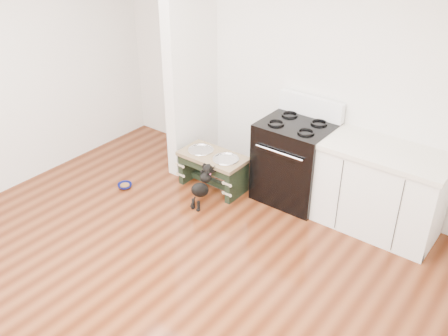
% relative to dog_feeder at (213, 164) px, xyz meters
% --- Properties ---
extents(ground, '(5.00, 5.00, 0.00)m').
position_rel_dog_feeder_xyz_m(ground, '(0.60, -1.77, -0.31)').
color(ground, '#431B0C').
rests_on(ground, ground).
extents(room_shell, '(5.00, 5.00, 5.00)m').
position_rel_dog_feeder_xyz_m(room_shell, '(0.60, -1.77, 1.31)').
color(room_shell, silver).
rests_on(room_shell, ground).
extents(partition_wall, '(0.15, 0.80, 2.70)m').
position_rel_dog_feeder_xyz_m(partition_wall, '(-0.58, 0.33, 1.04)').
color(partition_wall, silver).
rests_on(partition_wall, ground).
extents(oven_range, '(0.76, 0.69, 1.14)m').
position_rel_dog_feeder_xyz_m(oven_range, '(0.85, 0.39, 0.17)').
color(oven_range, black).
rests_on(oven_range, ground).
extents(cabinet_run, '(1.24, 0.64, 0.91)m').
position_rel_dog_feeder_xyz_m(cabinet_run, '(1.83, 0.41, 0.15)').
color(cabinet_run, white).
rests_on(cabinet_run, ground).
extents(dog_feeder, '(0.79, 0.42, 0.45)m').
position_rel_dog_feeder_xyz_m(dog_feeder, '(0.00, 0.00, 0.00)').
color(dog_feeder, black).
rests_on(dog_feeder, ground).
extents(puppy, '(0.14, 0.40, 0.48)m').
position_rel_dog_feeder_xyz_m(puppy, '(0.14, -0.36, -0.04)').
color(puppy, black).
rests_on(puppy, ground).
extents(floor_bowl, '(0.21, 0.21, 0.05)m').
position_rel_dog_feeder_xyz_m(floor_bowl, '(-0.82, -0.65, -0.28)').
color(floor_bowl, '#0C1258').
rests_on(floor_bowl, ground).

